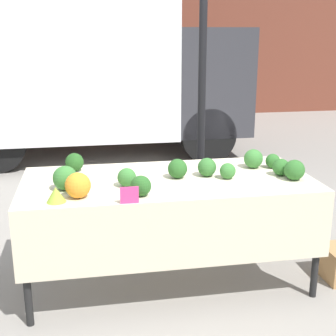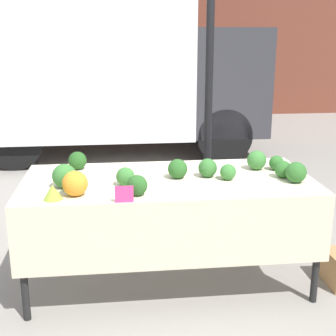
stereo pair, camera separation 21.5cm
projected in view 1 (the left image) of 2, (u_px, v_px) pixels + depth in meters
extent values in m
plane|color=gray|center=(168.00, 279.00, 3.64)|extent=(40.00, 40.00, 0.00)
cylinder|color=black|center=(202.00, 87.00, 4.14)|extent=(0.07, 0.07, 2.77)
cube|color=white|center=(61.00, 60.00, 7.13)|extent=(3.27, 2.29, 2.17)
cube|color=#333338|center=(201.00, 78.00, 7.59)|extent=(1.12, 2.10, 1.56)
cylinder|color=black|center=(208.00, 135.00, 6.88)|extent=(0.81, 0.22, 0.81)
cylinder|color=black|center=(182.00, 114.00, 8.66)|extent=(0.81, 0.22, 0.81)
cylinder|color=black|center=(15.00, 119.00, 8.16)|extent=(0.81, 0.22, 0.81)
cube|color=beige|center=(168.00, 180.00, 3.42)|extent=(2.11, 0.97, 0.03)
cube|color=beige|center=(181.00, 238.00, 3.03)|extent=(2.11, 0.01, 0.45)
cylinder|color=black|center=(26.00, 270.00, 2.96)|extent=(0.05, 0.05, 0.79)
cylinder|color=black|center=(317.00, 246.00, 3.30)|extent=(0.05, 0.05, 0.79)
cylinder|color=black|center=(37.00, 220.00, 3.77)|extent=(0.05, 0.05, 0.79)
cylinder|color=black|center=(271.00, 205.00, 4.10)|extent=(0.05, 0.05, 0.79)
sphere|color=orange|center=(78.00, 185.00, 2.99)|extent=(0.17, 0.17, 0.17)
cone|color=#93B238|center=(56.00, 195.00, 2.92)|extent=(0.12, 0.12, 0.10)
sphere|color=#285B23|center=(141.00, 186.00, 3.03)|extent=(0.14, 0.14, 0.14)
sphere|color=#387533|center=(228.00, 171.00, 3.40)|extent=(0.12, 0.12, 0.12)
sphere|color=#387533|center=(127.00, 177.00, 3.22)|extent=(0.13, 0.13, 0.13)
sphere|color=#2D6628|center=(273.00, 161.00, 3.67)|extent=(0.11, 0.11, 0.11)
sphere|color=#285B23|center=(177.00, 169.00, 3.41)|extent=(0.14, 0.14, 0.14)
sphere|color=#387533|center=(65.00, 178.00, 3.15)|extent=(0.17, 0.17, 0.17)
sphere|color=#387533|center=(253.00, 159.00, 3.67)|extent=(0.15, 0.15, 0.15)
sphere|color=#2D6628|center=(294.00, 170.00, 3.36)|extent=(0.15, 0.15, 0.15)
sphere|color=#23511E|center=(74.00, 162.00, 3.58)|extent=(0.14, 0.14, 0.14)
sphere|color=#336B2D|center=(207.00, 167.00, 3.45)|extent=(0.14, 0.14, 0.14)
sphere|color=#2D6628|center=(281.00, 167.00, 3.47)|extent=(0.13, 0.13, 0.13)
cube|color=#E53D84|center=(129.00, 195.00, 2.90)|extent=(0.12, 0.01, 0.11)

